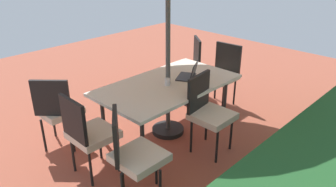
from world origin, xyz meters
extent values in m
cube|color=#9E4C38|center=(0.00, 0.00, -0.01)|extent=(10.00, 10.00, 0.02)
cube|color=silver|center=(0.00, 0.00, 0.71)|extent=(1.89, 1.04, 0.04)
cylinder|color=#333333|center=(-0.79, -0.37, 0.35)|extent=(0.05, 0.05, 0.69)
cylinder|color=#333333|center=(0.79, -0.37, 0.35)|extent=(0.05, 0.05, 0.69)
cylinder|color=#333333|center=(-0.79, 0.37, 0.35)|extent=(0.05, 0.05, 0.69)
cylinder|color=#333333|center=(0.79, 0.37, 0.35)|extent=(0.05, 0.05, 0.69)
cylinder|color=#4C4C4C|center=(0.00, 0.00, 1.28)|extent=(0.06, 0.06, 2.56)
cylinder|color=black|center=(0.00, 0.00, 0.03)|extent=(0.44, 0.44, 0.06)
cube|color=beige|center=(1.19, 0.02, 0.49)|extent=(0.46, 0.46, 0.08)
cube|color=black|center=(1.40, 0.02, 0.76)|extent=(0.05, 0.44, 0.45)
cylinder|color=black|center=(1.02, 0.20, 0.23)|extent=(0.03, 0.03, 0.45)
cylinder|color=black|center=(1.01, -0.16, 0.23)|extent=(0.03, 0.03, 0.45)
cylinder|color=black|center=(1.38, 0.20, 0.23)|extent=(0.03, 0.03, 0.45)
cylinder|color=black|center=(1.37, -0.16, 0.23)|extent=(0.03, 0.03, 0.45)
cube|color=beige|center=(-0.05, 0.70, 0.49)|extent=(0.46, 0.46, 0.08)
cube|color=black|center=(-0.02, 0.49, 0.76)|extent=(0.44, 0.09, 0.45)
cylinder|color=black|center=(0.11, 0.90, 0.23)|extent=(0.03, 0.03, 0.45)
cylinder|color=black|center=(-0.25, 0.86, 0.23)|extent=(0.03, 0.03, 0.45)
cylinder|color=black|center=(0.15, 0.55, 0.23)|extent=(0.03, 0.03, 0.45)
cylinder|color=black|center=(-0.20, 0.50, 0.23)|extent=(0.03, 0.03, 0.45)
cube|color=beige|center=(-1.12, -0.70, 0.49)|extent=(0.46, 0.46, 0.08)
cube|color=black|center=(-1.29, -0.57, 0.76)|extent=(0.31, 0.36, 0.45)
cylinder|color=black|center=(-1.10, -0.96, 0.23)|extent=(0.03, 0.03, 0.45)
cylinder|color=black|center=(-0.87, -0.68, 0.23)|extent=(0.03, 0.03, 0.45)
cylinder|color=black|center=(-1.38, -0.73, 0.23)|extent=(0.03, 0.03, 0.45)
cylinder|color=black|center=(-1.15, -0.45, 0.23)|extent=(0.03, 0.03, 0.45)
cube|color=beige|center=(-1.17, 0.00, 0.49)|extent=(0.46, 0.46, 0.08)
cube|color=black|center=(-1.38, -0.01, 0.76)|extent=(0.08, 0.44, 0.45)
cylinder|color=black|center=(-0.97, -0.16, 0.23)|extent=(0.03, 0.03, 0.45)
cylinder|color=black|center=(-1.00, 0.20, 0.23)|extent=(0.03, 0.03, 0.45)
cylinder|color=black|center=(-1.33, -0.19, 0.23)|extent=(0.03, 0.03, 0.45)
cylinder|color=black|center=(-1.36, 0.17, 0.23)|extent=(0.03, 0.03, 0.45)
cube|color=beige|center=(1.16, -0.77, 0.49)|extent=(0.46, 0.46, 0.08)
cube|color=black|center=(1.31, -0.62, 0.76)|extent=(0.33, 0.35, 0.45)
cylinder|color=black|center=(0.90, -0.76, 0.23)|extent=(0.03, 0.03, 0.45)
cylinder|color=black|center=(1.15, -1.02, 0.23)|extent=(0.03, 0.03, 0.45)
cylinder|color=black|center=(1.17, -0.51, 0.23)|extent=(0.03, 0.03, 0.45)
cylinder|color=black|center=(1.41, -0.78, 0.23)|extent=(0.03, 0.03, 0.45)
cube|color=beige|center=(1.12, 0.70, 0.49)|extent=(0.46, 0.46, 0.08)
cube|color=black|center=(1.29, 0.57, 0.76)|extent=(0.30, 0.37, 0.45)
cylinder|color=black|center=(0.87, 0.67, 0.23)|extent=(0.03, 0.03, 0.45)
cylinder|color=black|center=(1.16, 0.45, 0.23)|extent=(0.03, 0.03, 0.45)
cube|color=#2D2D33|center=(-0.32, 0.03, 0.74)|extent=(0.39, 0.34, 0.02)
cube|color=black|center=(-0.37, 0.13, 0.85)|extent=(0.31, 0.19, 0.20)
cylinder|color=white|center=(0.05, 0.04, 0.78)|extent=(0.07, 0.07, 0.09)
camera|label=1|loc=(2.83, 2.75, 2.38)|focal=35.05mm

